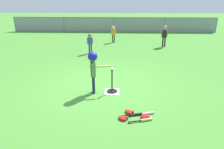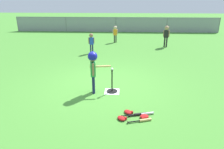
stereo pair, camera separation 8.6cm
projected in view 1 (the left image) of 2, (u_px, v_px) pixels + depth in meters
name	position (u px, v px, depth m)	size (l,w,h in m)	color
ground_plane	(104.00, 86.00, 6.63)	(60.00, 60.00, 0.00)	#478C33
home_plate	(112.00, 91.00, 6.21)	(0.44, 0.44, 0.01)	white
batting_tee	(112.00, 88.00, 6.17)	(0.32, 0.32, 0.68)	black
baseball_on_tee	(112.00, 69.00, 5.96)	(0.07, 0.07, 0.07)	white
batter_child	(93.00, 64.00, 5.83)	(0.64, 0.35, 1.25)	#191E4C
fielder_deep_right	(165.00, 33.00, 11.40)	(0.32, 0.23, 1.18)	#262626
fielder_near_left	(90.00, 41.00, 10.15)	(0.29, 0.20, 0.99)	#191E4C
fielder_near_right	(113.00, 32.00, 12.54)	(0.30, 0.20, 1.01)	#262626
spare_bat_silver	(145.00, 114.00, 4.99)	(0.63, 0.22, 0.06)	silver
spare_bat_wood	(144.00, 120.00, 4.74)	(0.56, 0.22, 0.06)	#DBB266
spare_bat_black	(139.00, 114.00, 4.97)	(0.62, 0.21, 0.06)	black
glove_by_plate	(123.00, 118.00, 4.80)	(0.26, 0.27, 0.07)	#B21919
glove_near_bats	(145.00, 116.00, 4.87)	(0.26, 0.22, 0.07)	#B21919
glove_tossed_aside	(129.00, 112.00, 5.06)	(0.26, 0.27, 0.07)	#B21919
outfield_fence	(114.00, 24.00, 16.31)	(16.06, 0.06, 1.15)	slate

